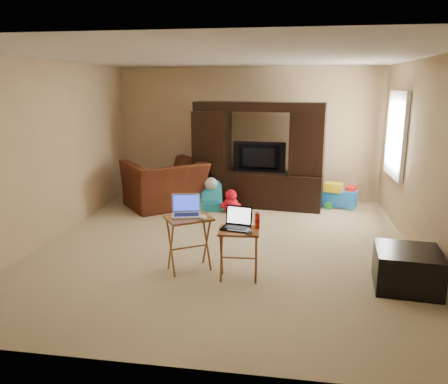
% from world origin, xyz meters
% --- Properties ---
extents(floor, '(5.50, 5.50, 0.00)m').
position_xyz_m(floor, '(0.00, 0.00, 0.00)').
color(floor, '#CBB98D').
rests_on(floor, ground).
extents(ceiling, '(5.50, 5.50, 0.00)m').
position_xyz_m(ceiling, '(0.00, 0.00, 2.50)').
color(ceiling, silver).
rests_on(ceiling, ground).
extents(wall_back, '(5.00, 0.00, 5.00)m').
position_xyz_m(wall_back, '(0.00, 2.75, 1.25)').
color(wall_back, tan).
rests_on(wall_back, ground).
extents(wall_front, '(5.00, 0.00, 5.00)m').
position_xyz_m(wall_front, '(0.00, -2.75, 1.25)').
color(wall_front, tan).
rests_on(wall_front, ground).
extents(wall_left, '(0.00, 5.50, 5.50)m').
position_xyz_m(wall_left, '(-2.50, 0.00, 1.25)').
color(wall_left, tan).
rests_on(wall_left, ground).
extents(wall_right, '(0.00, 5.50, 5.50)m').
position_xyz_m(wall_right, '(2.50, 0.00, 1.25)').
color(wall_right, tan).
rests_on(wall_right, ground).
extents(window_pane, '(0.00, 1.20, 1.20)m').
position_xyz_m(window_pane, '(2.48, 1.55, 1.40)').
color(window_pane, white).
rests_on(window_pane, ground).
extents(window_frame, '(0.06, 1.14, 1.34)m').
position_xyz_m(window_frame, '(2.46, 1.55, 1.40)').
color(window_frame, white).
rests_on(window_frame, ground).
extents(entertainment_center, '(2.34, 0.84, 1.87)m').
position_xyz_m(entertainment_center, '(0.27, 2.12, 0.94)').
color(entertainment_center, black).
rests_on(entertainment_center, floor).
extents(television, '(0.96, 0.19, 0.55)m').
position_xyz_m(television, '(0.27, 2.07, 0.90)').
color(television, black).
rests_on(television, entertainment_center).
extents(recliner, '(1.72, 1.70, 0.84)m').
position_xyz_m(recliner, '(-1.38, 1.74, 0.42)').
color(recliner, '#471D0F').
rests_on(recliner, floor).
extents(child_rocker, '(0.50, 0.53, 0.50)m').
position_xyz_m(child_rocker, '(-0.55, 1.69, 0.25)').
color(child_rocker, teal).
rests_on(child_rocker, floor).
extents(plush_toy, '(0.37, 0.31, 0.42)m').
position_xyz_m(plush_toy, '(-0.16, 1.58, 0.21)').
color(plush_toy, red).
rests_on(plush_toy, floor).
extents(push_toy, '(0.70, 0.58, 0.46)m').
position_xyz_m(push_toy, '(1.73, 2.21, 0.23)').
color(push_toy, blue).
rests_on(push_toy, floor).
extents(ottoman, '(0.73, 0.73, 0.43)m').
position_xyz_m(ottoman, '(2.14, -1.00, 0.21)').
color(ottoman, black).
rests_on(ottoman, floor).
extents(tray_table_left, '(0.65, 0.62, 0.66)m').
position_xyz_m(tray_table_left, '(-0.31, -0.91, 0.33)').
color(tray_table_left, '#925D23').
rests_on(tray_table_left, floor).
extents(tray_table_right, '(0.47, 0.39, 0.59)m').
position_xyz_m(tray_table_right, '(0.30, -1.07, 0.29)').
color(tray_table_right, '#975824').
rests_on(tray_table_right, floor).
extents(laptop_left, '(0.41, 0.36, 0.24)m').
position_xyz_m(laptop_left, '(-0.34, -0.88, 0.78)').
color(laptop_left, '#ACACB1').
rests_on(laptop_left, tray_table_left).
extents(laptop_right, '(0.35, 0.31, 0.24)m').
position_xyz_m(laptop_right, '(0.26, -1.05, 0.71)').
color(laptop_right, black).
rests_on(laptop_right, tray_table_right).
extents(mouse_left, '(0.12, 0.15, 0.05)m').
position_xyz_m(mouse_left, '(-0.12, -0.98, 0.69)').
color(mouse_left, white).
rests_on(mouse_left, tray_table_left).
extents(mouse_right, '(0.11, 0.14, 0.05)m').
position_xyz_m(mouse_right, '(0.43, -1.19, 0.61)').
color(mouse_right, '#3B3C3F').
rests_on(mouse_right, tray_table_right).
extents(water_bottle, '(0.06, 0.06, 0.18)m').
position_xyz_m(water_bottle, '(0.50, -0.99, 0.68)').
color(water_bottle, red).
rests_on(water_bottle, tray_table_right).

